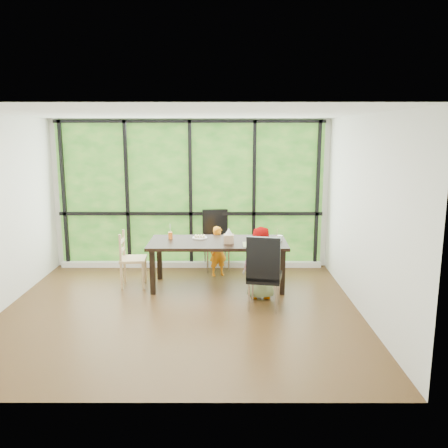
{
  "coord_description": "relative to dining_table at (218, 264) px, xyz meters",
  "views": [
    {
      "loc": [
        0.62,
        -6.12,
        2.46
      ],
      "look_at": [
        0.61,
        0.97,
        1.05
      ],
      "focal_mm": 37.07,
      "sensor_mm": 36.0,
      "label": 1
    }
  ],
  "objects": [
    {
      "name": "ground",
      "position": [
        -0.51,
        -1.07,
        -0.38
      ],
      "size": [
        5.0,
        5.0,
        0.0
      ],
      "primitive_type": "plane",
      "color": "black",
      "rests_on": "ground"
    },
    {
      "name": "back_wall",
      "position": [
        -0.51,
        1.18,
        0.98
      ],
      "size": [
        5.0,
        0.0,
        5.0
      ],
      "primitive_type": "plane",
      "rotation": [
        1.57,
        0.0,
        0.0
      ],
      "color": "silver",
      "rests_on": "ground"
    },
    {
      "name": "foliage_backdrop",
      "position": [
        -0.51,
        1.16,
        0.98
      ],
      "size": [
        4.8,
        0.02,
        2.65
      ],
      "primitive_type": "cube",
      "color": "#1B4E17",
      "rests_on": "back_wall"
    },
    {
      "name": "window_mullions",
      "position": [
        -0.51,
        1.12,
        0.98
      ],
      "size": [
        4.8,
        0.06,
        2.65
      ],
      "primitive_type": null,
      "color": "black",
      "rests_on": "back_wall"
    },
    {
      "name": "window_sill",
      "position": [
        -0.51,
        1.08,
        -0.33
      ],
      "size": [
        4.8,
        0.12,
        0.1
      ],
      "primitive_type": "cube",
      "color": "silver",
      "rests_on": "ground"
    },
    {
      "name": "dining_table",
      "position": [
        0.0,
        0.0,
        0.0
      ],
      "size": [
        2.2,
        0.99,
        0.75
      ],
      "primitive_type": "cube",
      "rotation": [
        0.0,
        0.0,
        0.01
      ],
      "color": "black",
      "rests_on": "ground"
    },
    {
      "name": "chair_window_leather",
      "position": [
        -0.03,
        0.91,
        0.17
      ],
      "size": [
        0.53,
        0.53,
        1.08
      ],
      "primitive_type": "cube",
      "rotation": [
        0.0,
        0.0,
        0.17
      ],
      "color": "black",
      "rests_on": "ground"
    },
    {
      "name": "chair_interior_leather",
      "position": [
        0.67,
        -0.96,
        0.17
      ],
      "size": [
        0.54,
        0.54,
        1.08
      ],
      "primitive_type": "cube",
      "rotation": [
        0.0,
        0.0,
        2.94
      ],
      "color": "black",
      "rests_on": "ground"
    },
    {
      "name": "chair_end_beech",
      "position": [
        -1.37,
        0.01,
        0.08
      ],
      "size": [
        0.43,
        0.45,
        0.9
      ],
      "primitive_type": "cube",
      "rotation": [
        0.0,
        0.0,
        1.64
      ],
      "color": "tan",
      "rests_on": "ground"
    },
    {
      "name": "child_toddler",
      "position": [
        0.0,
        0.58,
        0.06
      ],
      "size": [
        0.37,
        0.31,
        0.87
      ],
      "primitive_type": "imported",
      "rotation": [
        0.0,
        0.0,
        0.38
      ],
      "color": "orange",
      "rests_on": "ground"
    },
    {
      "name": "child_older",
      "position": [
        0.65,
        -0.54,
        0.17
      ],
      "size": [
        0.54,
        0.36,
        1.09
      ],
      "primitive_type": "imported",
      "rotation": [
        0.0,
        0.0,
        3.17
      ],
      "color": "gray",
      "rests_on": "ground"
    },
    {
      "name": "placemat",
      "position": [
        0.63,
        -0.24,
        0.38
      ],
      "size": [
        0.47,
        0.35,
        0.01
      ],
      "primitive_type": "cube",
      "color": "tan",
      "rests_on": "dining_table"
    },
    {
      "name": "plate_far",
      "position": [
        -0.3,
        0.22,
        0.38
      ],
      "size": [
        0.24,
        0.24,
        0.02
      ],
      "primitive_type": "cylinder",
      "color": "white",
      "rests_on": "dining_table"
    },
    {
      "name": "plate_near",
      "position": [
        0.58,
        -0.22,
        0.38
      ],
      "size": [
        0.24,
        0.24,
        0.01
      ],
      "primitive_type": "cylinder",
      "color": "white",
      "rests_on": "dining_table"
    },
    {
      "name": "orange_cup",
      "position": [
        -0.78,
        0.17,
        0.43
      ],
      "size": [
        0.07,
        0.07,
        0.11
      ],
      "primitive_type": "cylinder",
      "color": "orange",
      "rests_on": "dining_table"
    },
    {
      "name": "green_cup",
      "position": [
        0.92,
        -0.26,
        0.43
      ],
      "size": [
        0.08,
        0.08,
        0.12
      ],
      "primitive_type": "cylinder",
      "color": "green",
      "rests_on": "dining_table"
    },
    {
      "name": "white_mug",
      "position": [
        0.99,
        0.04,
        0.42
      ],
      "size": [
        0.08,
        0.08,
        0.09
      ],
      "primitive_type": "cylinder",
      "color": "white",
      "rests_on": "dining_table"
    },
    {
      "name": "tissue_box",
      "position": [
        0.17,
        -0.13,
        0.44
      ],
      "size": [
        0.16,
        0.16,
        0.13
      ],
      "primitive_type": "cube",
      "color": "tan",
      "rests_on": "dining_table"
    },
    {
      "name": "crepe_rolls_far",
      "position": [
        -0.3,
        0.22,
        0.41
      ],
      "size": [
        0.2,
        0.12,
        0.04
      ],
      "primitive_type": null,
      "color": "tan",
      "rests_on": "plate_far"
    },
    {
      "name": "crepe_rolls_near",
      "position": [
        0.58,
        -0.22,
        0.41
      ],
      "size": [
        0.15,
        0.12,
        0.04
      ],
      "primitive_type": null,
      "color": "tan",
      "rests_on": "plate_near"
    },
    {
      "name": "straw_white",
      "position": [
        -0.78,
        0.17,
        0.53
      ],
      "size": [
        0.01,
        0.04,
        0.2
      ],
      "primitive_type": "cylinder",
      "rotation": [
        0.14,
        0.0,
        0.0
      ],
      "color": "white",
      "rests_on": "orange_cup"
    },
    {
      "name": "straw_pink",
      "position": [
        0.92,
        -0.26,
        0.53
      ],
      "size": [
        0.01,
        0.04,
        0.2
      ],
      "primitive_type": "cylinder",
      "rotation": [
        0.14,
        0.0,
        0.0
      ],
      "color": "pink",
      "rests_on": "green_cup"
    },
    {
      "name": "tissue",
      "position": [
        0.17,
        -0.13,
        0.56
      ],
      "size": [
        0.12,
        0.12,
        0.11
      ],
      "primitive_type": "cone",
      "color": "white",
      "rests_on": "tissue_box"
    }
  ]
}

